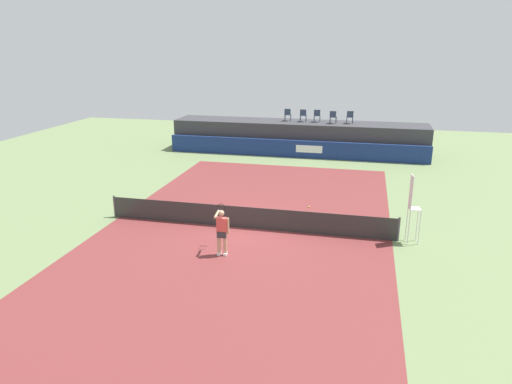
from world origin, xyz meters
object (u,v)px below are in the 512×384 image
(spectator_chair_left, at_px, (303,115))
(tennis_ball, at_px, (309,207))
(spectator_chair_far_left, at_px, (288,114))
(net_post_far, at_px, (398,229))
(tennis_player, at_px, (222,231))
(umpire_chair, at_px, (412,204))
(spectator_chair_center, at_px, (317,115))
(spectator_chair_far_right, at_px, (350,117))
(net_post_near, at_px, (115,206))
(spectator_chair_right, at_px, (333,117))

(spectator_chair_left, bearing_deg, tennis_ball, -80.79)
(spectator_chair_far_left, bearing_deg, tennis_ball, -75.77)
(spectator_chair_left, relative_size, net_post_far, 0.89)
(spectator_chair_far_left, bearing_deg, tennis_player, -88.18)
(spectator_chair_far_left, bearing_deg, umpire_chair, -64.22)
(spectator_chair_center, bearing_deg, tennis_ball, -85.37)
(tennis_player, xyz_separation_m, tennis_ball, (2.52, 6.02, -0.92))
(net_post_far, height_order, tennis_ball, net_post_far)
(umpire_chair, bearing_deg, spectator_chair_far_right, 101.31)
(net_post_near, bearing_deg, tennis_ball, 20.90)
(spectator_chair_far_left, distance_m, spectator_chair_left, 1.13)
(spectator_chair_right, bearing_deg, spectator_chair_left, 170.39)
(net_post_far, bearing_deg, spectator_chair_left, 111.05)
(spectator_chair_far_right, bearing_deg, spectator_chair_right, -166.36)
(spectator_chair_left, xyz_separation_m, net_post_near, (-6.49, -15.37, -2.19))
(net_post_far, bearing_deg, tennis_player, -156.63)
(umpire_chair, distance_m, net_post_near, 12.87)
(spectator_chair_far_right, bearing_deg, tennis_player, -101.96)
(tennis_player, bearing_deg, umpire_chair, 21.97)
(net_post_near, bearing_deg, net_post_far, 0.00)
(umpire_chair, bearing_deg, tennis_player, -158.03)
(net_post_near, bearing_deg, spectator_chair_left, 67.11)
(net_post_far, bearing_deg, net_post_near, 180.00)
(tennis_ball, bearing_deg, net_post_near, -159.10)
(spectator_chair_center, distance_m, spectator_chair_far_right, 2.30)
(net_post_far, height_order, tennis_player, tennis_player)
(spectator_chair_far_right, distance_m, tennis_ball, 12.41)
(spectator_chair_right, bearing_deg, net_post_far, -75.88)
(umpire_chair, bearing_deg, spectator_chair_right, 105.62)
(spectator_chair_far_left, bearing_deg, spectator_chair_left, -3.95)
(spectator_chair_left, bearing_deg, spectator_chair_right, -9.61)
(spectator_chair_far_left, relative_size, tennis_ball, 13.06)
(umpire_chair, distance_m, net_post_far, 1.17)
(spectator_chair_right, relative_size, net_post_near, 0.89)
(spectator_chair_far_right, bearing_deg, spectator_chair_far_left, 177.87)
(spectator_chair_left, bearing_deg, tennis_player, -91.74)
(spectator_chair_left, relative_size, umpire_chair, 0.32)
(net_post_near, distance_m, net_post_far, 12.40)
(spectator_chair_left, xyz_separation_m, spectator_chair_right, (2.14, -0.36, 0.00))
(spectator_chair_left, bearing_deg, net_post_near, -112.89)
(umpire_chair, xyz_separation_m, tennis_ball, (-4.37, 3.24, -1.55))
(spectator_chair_far_left, height_order, spectator_chair_center, same)
(spectator_chair_center, xyz_separation_m, spectator_chair_right, (1.16, -0.42, 0.00))
(spectator_chair_center, distance_m, tennis_ball, 12.52)
(spectator_chair_left, xyz_separation_m, net_post_far, (5.91, -15.37, -2.19))
(spectator_chair_center, relative_size, spectator_chair_right, 1.00)
(spectator_chair_center, relative_size, tennis_ball, 13.06)
(spectator_chair_far_right, height_order, tennis_player, spectator_chair_far_right)
(spectator_chair_far_right, relative_size, tennis_ball, 13.06)
(net_post_far, xyz_separation_m, tennis_ball, (-3.95, 3.23, -0.46))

